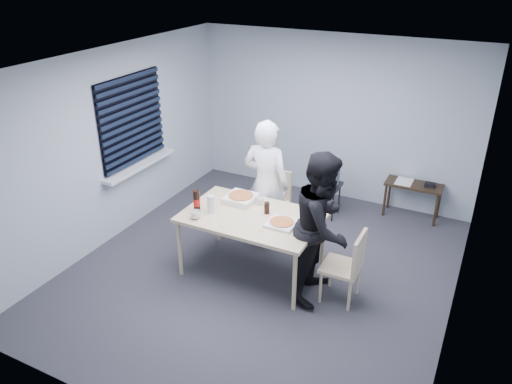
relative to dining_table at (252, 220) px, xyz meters
The scene contains 19 objects.
room 2.26m from the dining_table, 166.95° to the left, with size 5.00×5.00×5.00m.
dining_table is the anchor object (origin of this frame).
chair_far 1.15m from the dining_table, 100.81° to the left, with size 0.42×0.42×0.89m.
chair_right 1.26m from the dining_table, ahead, with size 0.42×0.42×0.89m.
person_white 0.74m from the dining_table, 102.11° to the left, with size 0.65×0.42×1.77m, color white.
person_black 0.91m from the dining_table, ahead, with size 0.86×0.47×1.77m, color black.
side_table 2.81m from the dining_table, 57.67° to the left, with size 0.83×0.37×0.55m.
stool 1.89m from the dining_table, 79.71° to the left, with size 0.38×0.38×0.52m.
backpack 1.85m from the dining_table, 79.64° to the left, with size 0.30×0.22×0.42m.
pizza_box_a 0.41m from the dining_table, 137.59° to the left, with size 0.37×0.37×0.09m.
pizza_box_b 0.42m from the dining_table, ahead, with size 0.33×0.33×0.05m.
mug_a 0.68m from the dining_table, 146.76° to the right, with size 0.12×0.12×0.10m, color white.
mug_b 0.33m from the dining_table, 97.02° to the left, with size 0.10×0.10×0.09m, color white.
cola_glass 0.23m from the dining_table, 43.39° to the left, with size 0.07×0.07×0.15m, color black.
soda_bottle 0.71m from the dining_table, 163.52° to the right, with size 0.09×0.09×0.27m.
plastic_cups 0.53m from the dining_table, 163.26° to the right, with size 0.09×0.09×0.22m, color silver.
rubber_band 0.39m from the dining_table, 47.00° to the right, with size 0.06×0.06×0.00m, color red.
papers 2.73m from the dining_table, 60.39° to the left, with size 0.24×0.32×0.01m, color white.
black_box 2.92m from the dining_table, 54.01° to the left, with size 0.14×0.10×0.06m, color black.
Camera 1 is at (2.30, -4.76, 3.67)m, focal length 35.00 mm.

